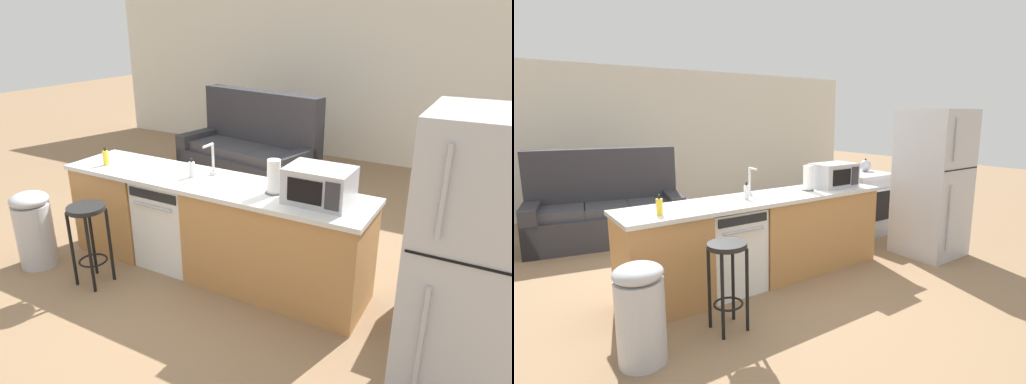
% 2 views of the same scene
% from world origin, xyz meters
% --- Properties ---
extents(ground_plane, '(24.00, 24.00, 0.00)m').
position_xyz_m(ground_plane, '(0.00, 0.00, 0.00)').
color(ground_plane, '#896B4C').
extents(wall_back, '(10.00, 0.06, 2.60)m').
position_xyz_m(wall_back, '(0.30, 4.20, 1.30)').
color(wall_back, silver).
rests_on(wall_back, ground_plane).
extents(kitchen_counter, '(2.94, 0.66, 0.90)m').
position_xyz_m(kitchen_counter, '(0.24, 0.00, 0.42)').
color(kitchen_counter, '#B77F47').
rests_on(kitchen_counter, ground_plane).
extents(dishwasher, '(0.58, 0.61, 0.84)m').
position_xyz_m(dishwasher, '(-0.25, -0.00, 0.42)').
color(dishwasher, white).
rests_on(dishwasher, ground_plane).
extents(stove_range, '(0.76, 0.68, 0.90)m').
position_xyz_m(stove_range, '(2.35, 0.55, 0.45)').
color(stove_range, '#A8AAB2').
rests_on(stove_range, ground_plane).
extents(refrigerator, '(0.72, 0.73, 1.80)m').
position_xyz_m(refrigerator, '(2.35, -0.55, 0.90)').
color(refrigerator, '#B7B7BC').
rests_on(refrigerator, ground_plane).
extents(microwave, '(0.50, 0.37, 0.28)m').
position_xyz_m(microwave, '(1.18, -0.00, 1.04)').
color(microwave, '#B7B7BC').
rests_on(microwave, kitchen_counter).
extents(sink_faucet, '(0.07, 0.18, 0.30)m').
position_xyz_m(sink_faucet, '(0.10, 0.13, 1.03)').
color(sink_faucet, silver).
rests_on(sink_faucet, kitchen_counter).
extents(paper_towel_roll, '(0.14, 0.14, 0.28)m').
position_xyz_m(paper_towel_roll, '(0.79, 0.00, 1.04)').
color(paper_towel_roll, '#4C4C51').
rests_on(paper_towel_roll, kitchen_counter).
extents(soap_bottle, '(0.06, 0.06, 0.18)m').
position_xyz_m(soap_bottle, '(-0.03, 0.00, 0.97)').
color(soap_bottle, silver).
rests_on(soap_bottle, kitchen_counter).
extents(dish_soap_bottle, '(0.06, 0.06, 0.18)m').
position_xyz_m(dish_soap_bottle, '(-0.97, -0.11, 0.97)').
color(dish_soap_bottle, yellow).
rests_on(dish_soap_bottle, kitchen_counter).
extents(kettle, '(0.21, 0.17, 0.19)m').
position_xyz_m(kettle, '(2.52, 0.68, 0.99)').
color(kettle, '#B2B2B7').
rests_on(kettle, stove_range).
extents(bar_stool, '(0.32, 0.32, 0.74)m').
position_xyz_m(bar_stool, '(-0.64, -0.69, 0.54)').
color(bar_stool, black).
rests_on(bar_stool, ground_plane).
extents(trash_bin, '(0.35, 0.35, 0.74)m').
position_xyz_m(trash_bin, '(-1.36, -0.72, 0.38)').
color(trash_bin, '#B7B7BC').
rests_on(trash_bin, ground_plane).
extents(couch, '(2.13, 1.26, 1.27)m').
position_xyz_m(couch, '(-0.82, 2.43, 0.39)').
color(couch, '#2D2D33').
rests_on(couch, ground_plane).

